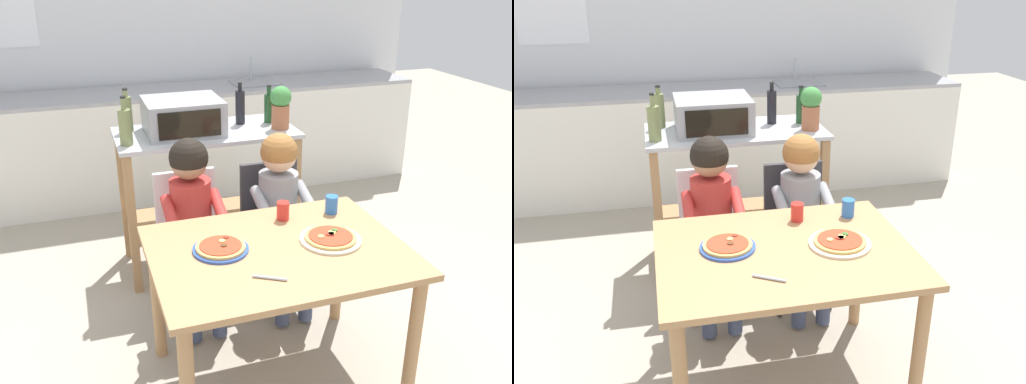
{
  "view_description": "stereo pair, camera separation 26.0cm",
  "coord_description": "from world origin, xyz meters",
  "views": [
    {
      "loc": [
        -0.77,
        -1.97,
        1.88
      ],
      "look_at": [
        0.0,
        0.3,
        0.87
      ],
      "focal_mm": 38.36,
      "sensor_mm": 36.0,
      "label": 1
    },
    {
      "loc": [
        -0.52,
        -2.04,
        1.88
      ],
      "look_at": [
        0.0,
        0.3,
        0.87
      ],
      "focal_mm": 38.36,
      "sensor_mm": 36.0,
      "label": 2
    }
  ],
  "objects": [
    {
      "name": "ground_plane",
      "position": [
        0.0,
        1.15,
        0.0
      ],
      "size": [
        11.47,
        11.47,
        0.0
      ],
      "primitive_type": "plane",
      "color": "#A89E8C"
    },
    {
      "name": "back_wall_tiled",
      "position": [
        -0.0,
        2.93,
        1.35
      ],
      "size": [
        4.74,
        0.13,
        2.7
      ],
      "color": "silver",
      "rests_on": "ground"
    },
    {
      "name": "kitchen_counter",
      "position": [
        0.0,
        2.52,
        0.45
      ],
      "size": [
        4.27,
        0.6,
        1.1
      ],
      "color": "silver",
      "rests_on": "ground"
    },
    {
      "name": "kitchen_island_cart",
      "position": [
        -0.01,
        1.23,
        0.61
      ],
      "size": [
        1.11,
        0.55,
        0.91
      ],
      "color": "#B7BABF",
      "rests_on": "ground"
    },
    {
      "name": "toaster_oven",
      "position": [
        -0.15,
        1.23,
        1.02
      ],
      "size": [
        0.46,
        0.4,
        0.21
      ],
      "color": "#999BA0",
      "rests_on": "kitchen_island_cart"
    },
    {
      "name": "bottle_clear_vinegar",
      "position": [
        0.24,
        1.31,
        1.03
      ],
      "size": [
        0.06,
        0.06,
        0.27
      ],
      "color": "black",
      "rests_on": "kitchen_island_cart"
    },
    {
      "name": "bottle_squat_spirits",
      "position": [
        0.42,
        1.29,
        1.01
      ],
      "size": [
        0.06,
        0.06,
        0.24
      ],
      "color": "#1E4723",
      "rests_on": "kitchen_island_cart"
    },
    {
      "name": "bottle_dark_olive_oil",
      "position": [
        -0.51,
        1.1,
        1.02
      ],
      "size": [
        0.07,
        0.07,
        0.28
      ],
      "color": "olive",
      "rests_on": "kitchen_island_cart"
    },
    {
      "name": "bottle_slim_sauce",
      "position": [
        -0.47,
        1.37,
        1.03
      ],
      "size": [
        0.06,
        0.06,
        0.27
      ],
      "color": "olive",
      "rests_on": "kitchen_island_cart"
    },
    {
      "name": "potted_herb_plant",
      "position": [
        0.44,
        1.13,
        1.06
      ],
      "size": [
        0.13,
        0.13,
        0.27
      ],
      "color": "#9E5B3D",
      "rests_on": "kitchen_island_cart"
    },
    {
      "name": "dining_table",
      "position": [
        0.0,
        0.0,
        0.61
      ],
      "size": [
        1.12,
        0.84,
        0.72
      ],
      "color": "#AD7F51",
      "rests_on": "ground"
    },
    {
      "name": "dining_chair_left",
      "position": [
        -0.24,
        0.73,
        0.48
      ],
      "size": [
        0.36,
        0.36,
        0.81
      ],
      "color": "silver",
      "rests_on": "ground"
    },
    {
      "name": "dining_chair_right",
      "position": [
        0.25,
        0.71,
        0.48
      ],
      "size": [
        0.36,
        0.36,
        0.81
      ],
      "color": "#333338",
      "rests_on": "ground"
    },
    {
      "name": "child_in_red_shirt",
      "position": [
        -0.24,
        0.61,
        0.68
      ],
      "size": [
        0.32,
        0.42,
        1.03
      ],
      "color": "#424C6B",
      "rests_on": "ground"
    },
    {
      "name": "child_in_grey_shirt",
      "position": [
        0.25,
        0.59,
        0.67
      ],
      "size": [
        0.32,
        0.42,
        1.02
      ],
      "color": "#424C6B",
      "rests_on": "ground"
    },
    {
      "name": "pizza_plate_blue_rimmed",
      "position": [
        -0.24,
        0.06,
        0.73
      ],
      "size": [
        0.25,
        0.25,
        0.03
      ],
      "color": "#3356B7",
      "rests_on": "dining_table"
    },
    {
      "name": "pizza_plate_cream",
      "position": [
        0.25,
        -0.01,
        0.73
      ],
      "size": [
        0.28,
        0.28,
        0.03
      ],
      "color": "beige",
      "rests_on": "dining_table"
    },
    {
      "name": "drinking_cup_red",
      "position": [
        0.13,
        0.27,
        0.77
      ],
      "size": [
        0.06,
        0.06,
        0.09
      ],
      "primitive_type": "cylinder",
      "color": "red",
      "rests_on": "dining_table"
    },
    {
      "name": "drinking_cup_blue",
      "position": [
        0.39,
        0.26,
        0.77
      ],
      "size": [
        0.06,
        0.06,
        0.09
      ],
      "primitive_type": "cylinder",
      "color": "blue",
      "rests_on": "dining_table"
    },
    {
      "name": "serving_spoon",
      "position": [
        -0.12,
        -0.22,
        0.73
      ],
      "size": [
        0.13,
        0.08,
        0.01
      ],
      "primitive_type": "cylinder",
      "rotation": [
        0.0,
        1.57,
        2.6
      ],
      "color": "#B7BABF",
      "rests_on": "dining_table"
    }
  ]
}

